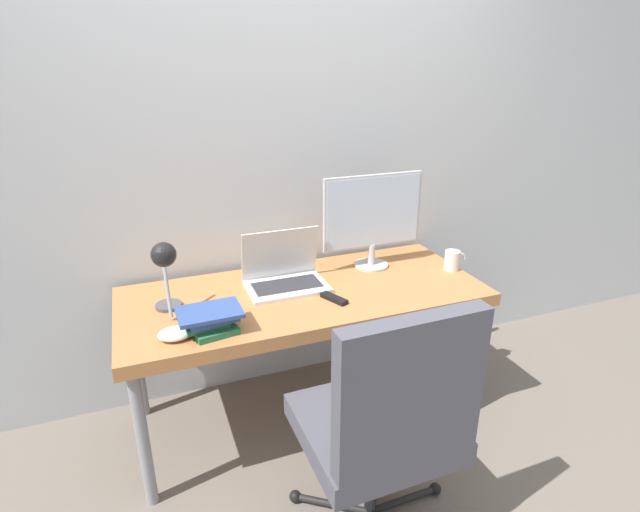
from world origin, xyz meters
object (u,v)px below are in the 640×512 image
monitor (373,216)px  desk_lamp (165,265)px  mug (453,260)px  book_stack (210,319)px  office_chair (387,420)px  laptop (285,275)px  game_controller (175,334)px

monitor → desk_lamp: (-1.04, -0.21, -0.03)m
mug → book_stack: bearing=-172.0°
office_chair → book_stack: size_ratio=4.00×
laptop → book_stack: size_ratio=1.47×
laptop → game_controller: (-0.54, -0.31, -0.03)m
office_chair → book_stack: bearing=131.2°
office_chair → mug: bearing=44.2°
game_controller → book_stack: bearing=5.2°
monitor → office_chair: (-0.40, -0.94, -0.42)m
monitor → desk_lamp: monitor is taller
desk_lamp → laptop: bearing=14.0°
laptop → monitor: 0.55m
game_controller → monitor: bearing=20.3°
monitor → desk_lamp: 1.06m
monitor → game_controller: bearing=-159.7°
desk_lamp → office_chair: desk_lamp is taller
laptop → monitor: monitor is taller
desk_lamp → office_chair: bearing=-48.9°
office_chair → game_controller: bearing=138.8°
book_stack → game_controller: bearing=-174.8°
desk_lamp → monitor: bearing=11.5°
monitor → book_stack: size_ratio=2.10×
office_chair → game_controller: (-0.64, 0.56, 0.17)m
laptop → mug: laptop is taller
laptop → desk_lamp: desk_lamp is taller
game_controller → mug: bearing=7.7°
desk_lamp → book_stack: bearing=-49.2°
office_chair → monitor: bearing=67.0°
monitor → book_stack: monitor is taller
desk_lamp → game_controller: bearing=-89.9°
desk_lamp → book_stack: desk_lamp is taller
office_chair → laptop: bearing=96.3°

